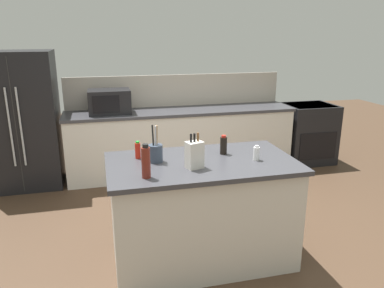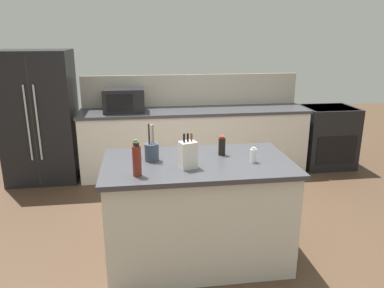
{
  "view_description": "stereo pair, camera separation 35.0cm",
  "coord_description": "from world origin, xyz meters",
  "px_view_note": "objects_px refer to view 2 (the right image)",
  "views": [
    {
      "loc": [
        -0.81,
        -2.91,
        2.0
      ],
      "look_at": [
        0.0,
        0.35,
        0.99
      ],
      "focal_mm": 35.0,
      "sensor_mm": 36.0,
      "label": 1
    },
    {
      "loc": [
        -0.47,
        -2.98,
        2.0
      ],
      "look_at": [
        0.0,
        0.35,
        0.99
      ],
      "focal_mm": 35.0,
      "sensor_mm": 36.0,
      "label": 2
    }
  ],
  "objects_px": {
    "refrigerator": "(40,117)",
    "range_oven": "(327,136)",
    "utensil_crock": "(152,151)",
    "salt_shaker": "(253,155)",
    "hot_sauce_bottle": "(136,149)",
    "microwave": "(124,100)",
    "vinegar_bottle": "(137,160)",
    "knife_block": "(188,155)",
    "soy_sauce_bottle": "(222,146)"
  },
  "relations": [
    {
      "from": "soy_sauce_bottle",
      "to": "utensil_crock",
      "type": "bearing_deg",
      "value": -173.98
    },
    {
      "from": "refrigerator",
      "to": "range_oven",
      "type": "relative_size",
      "value": 1.93
    },
    {
      "from": "refrigerator",
      "to": "microwave",
      "type": "distance_m",
      "value": 1.16
    },
    {
      "from": "hot_sauce_bottle",
      "to": "range_oven",
      "type": "bearing_deg",
      "value": 34.83
    },
    {
      "from": "microwave",
      "to": "utensil_crock",
      "type": "relative_size",
      "value": 1.74
    },
    {
      "from": "refrigerator",
      "to": "utensil_crock",
      "type": "distance_m",
      "value": 2.61
    },
    {
      "from": "knife_block",
      "to": "utensil_crock",
      "type": "bearing_deg",
      "value": 124.0
    },
    {
      "from": "microwave",
      "to": "hot_sauce_bottle",
      "type": "distance_m",
      "value": 2.0
    },
    {
      "from": "range_oven",
      "to": "salt_shaker",
      "type": "relative_size",
      "value": 7.06
    },
    {
      "from": "refrigerator",
      "to": "range_oven",
      "type": "xyz_separation_m",
      "value": [
        4.17,
        -0.05,
        -0.42
      ]
    },
    {
      "from": "vinegar_bottle",
      "to": "hot_sauce_bottle",
      "type": "relative_size",
      "value": 1.72
    },
    {
      "from": "refrigerator",
      "to": "salt_shaker",
      "type": "relative_size",
      "value": 13.63
    },
    {
      "from": "refrigerator",
      "to": "salt_shaker",
      "type": "height_order",
      "value": "refrigerator"
    },
    {
      "from": "microwave",
      "to": "knife_block",
      "type": "bearing_deg",
      "value": -76.03
    },
    {
      "from": "vinegar_bottle",
      "to": "range_oven",
      "type": "bearing_deg",
      "value": 40.82
    },
    {
      "from": "range_oven",
      "to": "hot_sauce_bottle",
      "type": "height_order",
      "value": "hot_sauce_bottle"
    },
    {
      "from": "knife_block",
      "to": "salt_shaker",
      "type": "height_order",
      "value": "knife_block"
    },
    {
      "from": "refrigerator",
      "to": "soy_sauce_bottle",
      "type": "xyz_separation_m",
      "value": [
        2.07,
        -2.11,
        0.13
      ]
    },
    {
      "from": "microwave",
      "to": "soy_sauce_bottle",
      "type": "xyz_separation_m",
      "value": [
        0.93,
        -2.06,
        -0.08
      ]
    },
    {
      "from": "refrigerator",
      "to": "knife_block",
      "type": "distance_m",
      "value": 2.96
    },
    {
      "from": "refrigerator",
      "to": "utensil_crock",
      "type": "height_order",
      "value": "refrigerator"
    },
    {
      "from": "knife_block",
      "to": "hot_sauce_bottle",
      "type": "relative_size",
      "value": 1.88
    },
    {
      "from": "vinegar_bottle",
      "to": "soy_sauce_bottle",
      "type": "xyz_separation_m",
      "value": [
        0.75,
        0.41,
        -0.04
      ]
    },
    {
      "from": "knife_block",
      "to": "hot_sauce_bottle",
      "type": "distance_m",
      "value": 0.55
    },
    {
      "from": "soy_sauce_bottle",
      "to": "microwave",
      "type": "bearing_deg",
      "value": 114.26
    },
    {
      "from": "refrigerator",
      "to": "range_oven",
      "type": "height_order",
      "value": "refrigerator"
    },
    {
      "from": "refrigerator",
      "to": "soy_sauce_bottle",
      "type": "bearing_deg",
      "value": -45.57
    },
    {
      "from": "range_oven",
      "to": "hot_sauce_bottle",
      "type": "xyz_separation_m",
      "value": [
        -2.87,
        -1.99,
        0.55
      ]
    },
    {
      "from": "salt_shaker",
      "to": "range_oven",
      "type": "bearing_deg",
      "value": 50.51
    },
    {
      "from": "range_oven",
      "to": "salt_shaker",
      "type": "xyz_separation_m",
      "value": [
        -1.88,
        -2.29,
        0.53
      ]
    },
    {
      "from": "microwave",
      "to": "utensil_crock",
      "type": "xyz_separation_m",
      "value": [
        0.3,
        -2.12,
        -0.08
      ]
    },
    {
      "from": "range_oven",
      "to": "knife_block",
      "type": "relative_size",
      "value": 3.17
    },
    {
      "from": "soy_sauce_bottle",
      "to": "hot_sauce_bottle",
      "type": "bearing_deg",
      "value": 175.24
    },
    {
      "from": "utensil_crock",
      "to": "vinegar_bottle",
      "type": "bearing_deg",
      "value": -109.88
    },
    {
      "from": "salt_shaker",
      "to": "vinegar_bottle",
      "type": "height_order",
      "value": "vinegar_bottle"
    },
    {
      "from": "knife_block",
      "to": "soy_sauce_bottle",
      "type": "height_order",
      "value": "knife_block"
    },
    {
      "from": "knife_block",
      "to": "utensil_crock",
      "type": "height_order",
      "value": "utensil_crock"
    },
    {
      "from": "range_oven",
      "to": "salt_shaker",
      "type": "distance_m",
      "value": 3.01
    },
    {
      "from": "salt_shaker",
      "to": "knife_block",
      "type": "bearing_deg",
      "value": -174.0
    },
    {
      "from": "knife_block",
      "to": "vinegar_bottle",
      "type": "bearing_deg",
      "value": 178.58
    },
    {
      "from": "utensil_crock",
      "to": "salt_shaker",
      "type": "height_order",
      "value": "utensil_crock"
    },
    {
      "from": "refrigerator",
      "to": "hot_sauce_bottle",
      "type": "height_order",
      "value": "refrigerator"
    },
    {
      "from": "soy_sauce_bottle",
      "to": "knife_block",
      "type": "bearing_deg",
      "value": -140.02
    },
    {
      "from": "microwave",
      "to": "knife_block",
      "type": "height_order",
      "value": "microwave"
    },
    {
      "from": "hot_sauce_bottle",
      "to": "soy_sauce_bottle",
      "type": "bearing_deg",
      "value": -4.76
    },
    {
      "from": "refrigerator",
      "to": "microwave",
      "type": "relative_size",
      "value": 3.2
    },
    {
      "from": "salt_shaker",
      "to": "vinegar_bottle",
      "type": "xyz_separation_m",
      "value": [
        -0.97,
        -0.18,
        0.06
      ]
    },
    {
      "from": "refrigerator",
      "to": "utensil_crock",
      "type": "bearing_deg",
      "value": -56.45
    },
    {
      "from": "knife_block",
      "to": "salt_shaker",
      "type": "bearing_deg",
      "value": -11.75
    },
    {
      "from": "utensil_crock",
      "to": "vinegar_bottle",
      "type": "distance_m",
      "value": 0.36
    }
  ]
}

